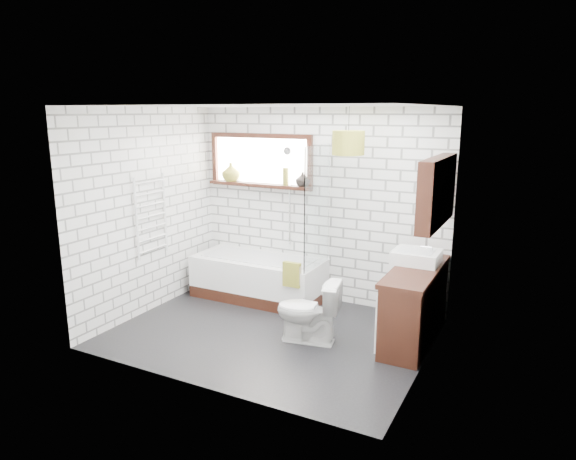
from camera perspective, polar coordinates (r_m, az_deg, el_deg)
The scene contains 22 objects.
floor at distance 5.92m, azimuth -1.96°, elevation -11.42°, with size 3.40×2.60×0.01m, color black.
ceiling at distance 5.39m, azimuth -2.17°, elevation 13.66°, with size 3.40×2.60×0.01m, color white.
wall_back at distance 6.66m, azimuth 3.43°, elevation 2.69°, with size 3.40×0.01×2.50m, color white.
wall_front at distance 4.46m, azimuth -10.27°, elevation -2.73°, with size 3.40×0.01×2.50m, color white.
wall_left at distance 6.51m, azimuth -15.29°, elevation 2.00°, with size 0.01×2.60×2.50m, color white.
wall_right at distance 4.94m, azimuth 15.49°, elevation -1.47°, with size 0.01×2.60×2.50m, color white.
window at distance 6.93m, azimuth -3.16°, elevation 7.69°, with size 1.52×0.16×0.68m, color black.
towel_radiator at distance 6.49m, azimuth -14.96°, elevation 1.53°, with size 0.06×0.52×1.00m, color white.
mirror_cabinet at distance 5.45m, azimuth 16.19°, elevation 4.13°, with size 0.16×1.20×0.70m, color black.
shower_riser at distance 6.78m, azimuth 0.19°, elevation 3.75°, with size 0.02×0.02×1.30m, color silver.
bathtub at distance 6.88m, azimuth -3.29°, elevation -5.33°, with size 1.72×0.76×0.56m, color white.
shower_screen at distance 6.25m, azimuth 3.26°, elevation 2.53°, with size 0.02×0.72×1.50m, color white.
towel_green at distance 6.17m, azimuth 0.43°, elevation -4.97°, with size 0.22×0.06×0.30m, color olive.
towel_beige at distance 6.16m, azimuth 0.62°, elevation -5.00°, with size 0.18×0.04×0.23m, color tan.
vanity at distance 5.78m, azimuth 13.93°, elevation -8.04°, with size 0.46×1.41×0.81m, color black.
basin at distance 5.83m, azimuth 14.08°, elevation -2.92°, with size 0.49×0.43×0.14m, color white.
tap at distance 5.79m, azimuth 15.65°, elevation -2.59°, with size 0.03×0.03×0.15m, color silver.
toilet at distance 5.59m, azimuth 2.23°, elevation -8.99°, with size 0.68×0.39×0.70m, color white.
vase_olive at distance 7.16m, azimuth -6.37°, elevation 6.27°, with size 0.25×0.25×0.26m, color olive.
vase_dark at distance 6.63m, azimuth 1.62°, elevation 5.49°, with size 0.18×0.18×0.19m, color black.
bottle at distance 6.74m, azimuth -0.29°, elevation 5.78°, with size 0.07×0.07×0.23m, color olive.
pendant at distance 5.90m, azimuth 6.72°, elevation 9.60°, with size 0.37×0.37×0.27m, color olive.
Camera 1 is at (2.64, -4.70, 2.45)m, focal length 32.00 mm.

